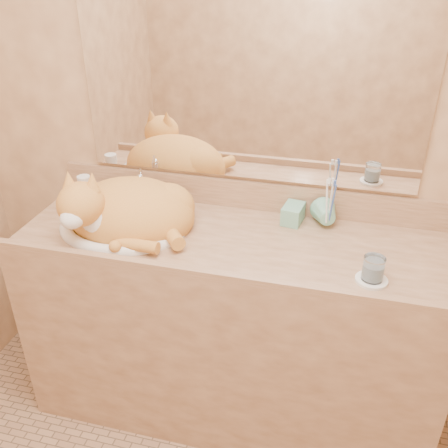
% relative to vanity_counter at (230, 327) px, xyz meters
% --- Properties ---
extents(wall_back, '(2.40, 0.02, 2.50)m').
position_rel_vanity_counter_xyz_m(wall_back, '(0.00, 0.28, 0.82)').
color(wall_back, '#986A45').
rests_on(wall_back, ground).
extents(vanity_counter, '(1.60, 0.55, 0.85)m').
position_rel_vanity_counter_xyz_m(vanity_counter, '(0.00, 0.00, 0.00)').
color(vanity_counter, brown).
rests_on(vanity_counter, floor).
extents(mirror, '(1.30, 0.02, 0.80)m').
position_rel_vanity_counter_xyz_m(mirror, '(0.00, 0.26, 0.97)').
color(mirror, white).
rests_on(mirror, wall_back).
extents(sink_basin, '(0.51, 0.43, 0.15)m').
position_rel_vanity_counter_xyz_m(sink_basin, '(-0.42, -0.02, 0.50)').
color(sink_basin, white).
rests_on(sink_basin, vanity_counter).
extents(faucet, '(0.06, 0.11, 0.15)m').
position_rel_vanity_counter_xyz_m(faucet, '(-0.42, 0.17, 0.50)').
color(faucet, silver).
rests_on(faucet, vanity_counter).
extents(cat, '(0.54, 0.46, 0.27)m').
position_rel_vanity_counter_xyz_m(cat, '(-0.40, -0.03, 0.51)').
color(cat, '#C2772C').
rests_on(cat, sink_basin).
extents(soap_dispenser, '(0.08, 0.08, 0.16)m').
position_rel_vanity_counter_xyz_m(soap_dispenser, '(0.20, 0.13, 0.51)').
color(soap_dispenser, '#74B99D').
rests_on(soap_dispenser, vanity_counter).
extents(toothbrush_cup, '(0.13, 0.13, 0.09)m').
position_rel_vanity_counter_xyz_m(toothbrush_cup, '(0.34, 0.15, 0.47)').
color(toothbrush_cup, '#74B99D').
rests_on(toothbrush_cup, vanity_counter).
extents(toothbrushes, '(0.04, 0.04, 0.22)m').
position_rel_vanity_counter_xyz_m(toothbrushes, '(0.34, 0.15, 0.55)').
color(toothbrushes, white).
rests_on(toothbrushes, toothbrush_cup).
extents(saucer, '(0.10, 0.10, 0.01)m').
position_rel_vanity_counter_xyz_m(saucer, '(0.50, -0.14, 0.43)').
color(saucer, white).
rests_on(saucer, vanity_counter).
extents(water_glass, '(0.07, 0.07, 0.08)m').
position_rel_vanity_counter_xyz_m(water_glass, '(0.50, -0.14, 0.48)').
color(water_glass, silver).
rests_on(water_glass, saucer).
extents(lotion_bottle, '(0.05, 0.05, 0.13)m').
position_rel_vanity_counter_xyz_m(lotion_bottle, '(-0.65, 0.13, 0.49)').
color(lotion_bottle, white).
rests_on(lotion_bottle, vanity_counter).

